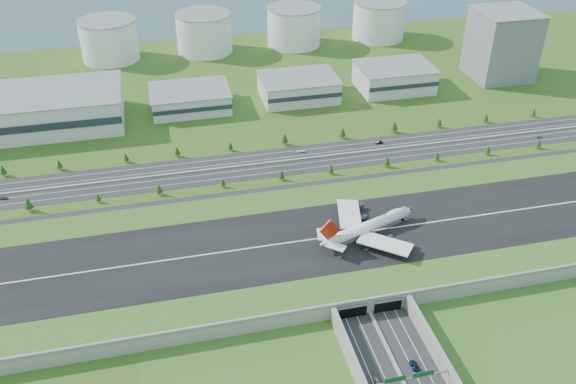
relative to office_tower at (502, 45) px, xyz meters
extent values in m
plane|color=#1F4917|center=(-200.00, -195.00, -27.50)|extent=(1200.00, 1200.00, 0.00)
cube|color=gray|center=(-200.00, -195.00, -23.50)|extent=(520.00, 100.00, 8.00)
cube|color=#39591E|center=(-200.00, -195.00, -19.42)|extent=(520.00, 100.00, 0.16)
cube|color=black|center=(-200.00, -195.00, -19.28)|extent=(520.00, 58.00, 0.12)
cube|color=silver|center=(-200.00, -195.00, -19.20)|extent=(520.00, 0.90, 0.02)
cube|color=gray|center=(-200.00, -244.40, -18.90)|extent=(520.00, 1.20, 1.20)
cube|color=black|center=(-208.50, -245.20, -24.30)|extent=(13.00, 1.20, 6.00)
cube|color=black|center=(-191.50, -245.20, -24.30)|extent=(13.00, 1.20, 6.00)
cylinder|color=gray|center=(-181.00, -290.00, -24.00)|extent=(0.70, 0.70, 7.00)
cube|color=gray|center=(-200.00, -290.00, -20.30)|extent=(38.00, 0.50, 0.50)
cube|color=#0C4C23|center=(-206.00, -290.10, -18.90)|extent=(9.00, 0.30, 2.40)
cube|color=#0C4C23|center=(-194.00, -290.10, -18.90)|extent=(9.00, 0.30, 2.40)
cube|color=#28282B|center=(-200.00, -100.00, -27.44)|extent=(560.00, 36.00, 0.12)
cylinder|color=#3D2819|center=(-363.93, -122.00, -25.98)|extent=(0.50, 0.50, 3.03)
cone|color=#12370F|center=(-363.93, -122.00, -22.11)|extent=(4.72, 4.72, 6.07)
cylinder|color=#3D2819|center=(-325.35, -122.00, -26.48)|extent=(0.50, 0.50, 2.04)
cone|color=#12370F|center=(-325.35, -122.00, -23.87)|extent=(3.17, 3.17, 4.08)
cylinder|color=#3D2819|center=(-289.85, -122.00, -26.18)|extent=(0.50, 0.50, 2.63)
cone|color=#12370F|center=(-289.85, -122.00, -22.82)|extent=(4.10, 4.10, 5.27)
cylinder|color=#3D2819|center=(-251.44, -122.00, -26.46)|extent=(0.50, 0.50, 2.08)
cone|color=#12370F|center=(-251.44, -122.00, -23.81)|extent=(3.23, 3.23, 4.15)
cylinder|color=#3D2819|center=(-214.75, -122.00, -26.29)|extent=(0.50, 0.50, 2.42)
cone|color=#12370F|center=(-214.75, -122.00, -23.20)|extent=(3.77, 3.77, 4.84)
cylinder|color=#3D2819|center=(-182.77, -122.00, -26.31)|extent=(0.50, 0.50, 2.37)
cone|color=#12370F|center=(-182.77, -122.00, -23.28)|extent=(3.69, 3.69, 4.75)
cylinder|color=#3D2819|center=(-145.12, -122.00, -26.16)|extent=(0.50, 0.50, 2.68)
cone|color=#12370F|center=(-145.12, -122.00, -22.73)|extent=(4.17, 4.17, 5.36)
cylinder|color=#3D2819|center=(-110.25, -122.00, -26.36)|extent=(0.50, 0.50, 2.27)
cone|color=#12370F|center=(-110.25, -122.00, -23.46)|extent=(3.53, 3.53, 4.54)
cylinder|color=#3D2819|center=(-73.89, -122.00, -26.31)|extent=(0.50, 0.50, 2.37)
cone|color=#12370F|center=(-73.89, -122.00, -23.28)|extent=(3.69, 3.69, 4.74)
cylinder|color=#3D2819|center=(-36.31, -122.00, -26.24)|extent=(0.50, 0.50, 2.52)
cone|color=#12370F|center=(-36.31, -122.00, -23.03)|extent=(3.92, 3.92, 5.03)
cylinder|color=#3D2819|center=(-384.29, -78.00, -26.14)|extent=(0.50, 0.50, 2.72)
cone|color=#12370F|center=(-384.29, -78.00, -22.67)|extent=(4.22, 4.22, 5.43)
cylinder|color=#3D2819|center=(-350.47, -78.00, -26.24)|extent=(0.50, 0.50, 2.53)
cone|color=#12370F|center=(-350.47, -78.00, -23.00)|extent=(3.93, 3.93, 5.06)
cylinder|color=#3D2819|center=(-308.87, -78.00, -26.31)|extent=(0.50, 0.50, 2.38)
cone|color=#12370F|center=(-308.87, -78.00, -23.27)|extent=(3.70, 3.70, 4.76)
cylinder|color=#3D2819|center=(-275.77, -78.00, -26.20)|extent=(0.50, 0.50, 2.61)
cone|color=#12370F|center=(-275.77, -78.00, -22.86)|extent=(4.06, 4.06, 5.22)
cylinder|color=#3D2819|center=(-240.24, -78.00, -26.35)|extent=(0.50, 0.50, 2.30)
cone|color=#12370F|center=(-240.24, -78.00, -23.41)|extent=(3.58, 3.58, 4.60)
cylinder|color=#3D2819|center=(-202.74, -78.00, -26.04)|extent=(0.50, 0.50, 2.92)
cone|color=#12370F|center=(-202.74, -78.00, -22.30)|extent=(4.55, 4.55, 5.84)
cylinder|color=#3D2819|center=(-161.36, -78.00, -26.07)|extent=(0.50, 0.50, 2.87)
cone|color=#12370F|center=(-161.36, -78.00, -22.40)|extent=(4.46, 4.46, 5.73)
cylinder|color=#3D2819|center=(-122.91, -78.00, -25.98)|extent=(0.50, 0.50, 3.03)
cone|color=#12370F|center=(-122.91, -78.00, -22.11)|extent=(4.72, 4.72, 6.06)
cylinder|color=#3D2819|center=(-88.50, -78.00, -26.22)|extent=(0.50, 0.50, 2.56)
cone|color=#12370F|center=(-88.50, -78.00, -22.95)|extent=(3.98, 3.98, 5.12)
cylinder|color=#3D2819|center=(-51.62, -78.00, -26.32)|extent=(0.50, 0.50, 2.36)
cone|color=#12370F|center=(-51.62, -78.00, -23.30)|extent=(3.67, 3.67, 4.72)
cylinder|color=#3D2819|center=(-12.70, -78.00, -26.35)|extent=(0.50, 0.50, 2.29)
cone|color=#12370F|center=(-12.70, -78.00, -23.43)|extent=(3.56, 3.56, 4.58)
cube|color=silver|center=(-370.00, -10.00, -15.00)|extent=(120.00, 60.00, 25.00)
cube|color=silver|center=(-260.00, -5.00, -20.00)|extent=(58.00, 42.00, 15.00)
cube|color=silver|center=(-175.00, -5.00, -19.00)|extent=(58.00, 42.00, 17.00)
cube|color=silver|center=(-95.00, -5.00, -18.00)|extent=(58.00, 42.00, 19.00)
cube|color=slate|center=(0.00, 0.00, 0.00)|extent=(46.00, 46.00, 55.00)
cylinder|color=silver|center=(-320.00, 115.00, -10.00)|extent=(50.00, 50.00, 35.00)
cylinder|color=silver|center=(-235.00, 115.00, -10.00)|extent=(50.00, 50.00, 35.00)
cylinder|color=silver|center=(-150.00, 115.00, -10.00)|extent=(50.00, 50.00, 35.00)
cylinder|color=silver|center=(-65.00, 115.00, -10.00)|extent=(50.00, 50.00, 35.00)
cylinder|color=white|center=(-184.32, -197.15, -14.07)|extent=(48.93, 21.41, 5.69)
cone|color=white|center=(-159.09, -188.57, -14.07)|extent=(8.56, 7.67, 5.69)
cone|color=white|center=(-209.56, -205.74, -13.71)|extent=(10.24, 8.25, 5.69)
ellipsoid|color=white|center=(-168.31, -191.70, -12.02)|extent=(12.90, 8.10, 3.50)
cube|color=white|center=(-181.14, -212.02, -14.96)|extent=(27.97, 25.82, 1.40)
cube|color=white|center=(-190.87, -183.43, -14.96)|extent=(17.36, 28.59, 1.40)
cylinder|color=#38383D|center=(-176.88, -205.88, -16.91)|extent=(5.23, 4.01, 2.67)
cylinder|color=#38383D|center=(-168.83, -213.46, -16.91)|extent=(5.23, 4.01, 2.67)
cylinder|color=#38383D|center=(-183.75, -185.69, -16.91)|extent=(5.23, 4.01, 2.67)
cylinder|color=#38383D|center=(-181.99, -174.77, -16.91)|extent=(5.23, 4.01, 2.67)
cube|color=white|center=(-206.85, -210.92, -13.00)|extent=(10.86, 10.45, 0.53)
cube|color=white|center=(-210.58, -199.99, -13.00)|extent=(7.13, 10.62, 0.53)
cube|color=#A71B0B|center=(-208.72, -205.45, -6.96)|extent=(12.25, 4.84, 13.32)
cylinder|color=black|center=(-162.59, -189.76, -18.73)|extent=(1.69, 0.62, 1.69)
cylinder|color=black|center=(-186.77, -200.99, -18.73)|extent=(1.69, 0.62, 1.69)
cylinder|color=black|center=(-188.60, -195.61, -18.73)|extent=(1.69, 0.62, 1.69)
cylinder|color=black|center=(-191.82, -202.71, -18.73)|extent=(1.69, 0.62, 1.69)
cylinder|color=black|center=(-193.65, -197.32, -18.73)|extent=(1.69, 0.62, 1.69)
imported|color=#B6B7BB|center=(-210.62, -283.31, -26.59)|extent=(2.40, 4.80, 1.57)
imported|color=#0C173D|center=(-192.44, -279.32, -26.53)|extent=(2.92, 6.17, 1.70)
imported|color=#4D4C51|center=(-380.82, -105.46, -26.56)|extent=(5.09, 2.81, 1.64)
imported|color=black|center=(-139.01, -91.02, -26.54)|extent=(5.16, 1.91, 1.69)
imported|color=#ABAAAF|center=(-26.66, -107.86, -26.69)|extent=(5.14, 2.70, 1.38)
imported|color=white|center=(-194.75, -90.67, -26.61)|extent=(5.71, 3.50, 1.55)
camera|label=1|loc=(-283.54, -436.85, 175.07)|focal=38.00mm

